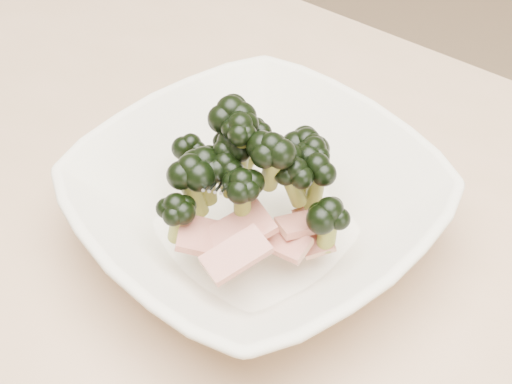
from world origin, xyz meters
TOP-DOWN VIEW (x-y plane):
  - dining_table at (0.00, 0.00)m, footprint 1.20×0.80m
  - broccoli_dish at (-0.06, 0.05)m, footprint 0.34×0.34m

SIDE VIEW (x-z plane):
  - dining_table at x=0.00m, z-range 0.28..1.03m
  - broccoli_dish at x=-0.06m, z-range 0.73..0.86m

